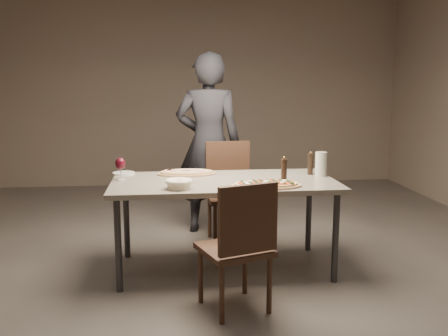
{
  "coord_description": "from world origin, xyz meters",
  "views": [
    {
      "loc": [
        -0.43,
        -3.92,
        1.55
      ],
      "look_at": [
        0.0,
        0.0,
        0.85
      ],
      "focal_mm": 40.0,
      "sensor_mm": 36.0,
      "label": 1
    }
  ],
  "objects": [
    {
      "name": "room",
      "position": [
        0.0,
        0.0,
        1.4
      ],
      "size": [
        7.0,
        7.0,
        7.0
      ],
      "color": "#59524D",
      "rests_on": "ground"
    },
    {
      "name": "dining_table",
      "position": [
        0.0,
        0.0,
        0.69
      ],
      "size": [
        1.8,
        0.9,
        0.75
      ],
      "color": "gray",
      "rests_on": "ground"
    },
    {
      "name": "zucchini_pizza",
      "position": [
        0.29,
        -0.28,
        0.77
      ],
      "size": [
        0.54,
        0.3,
        0.05
      ],
      "rotation": [
        0.0,
        0.0,
        -0.22
      ],
      "color": "tan",
      "rests_on": "dining_table"
    },
    {
      "name": "ham_pizza",
      "position": [
        -0.29,
        0.28,
        0.77
      ],
      "size": [
        0.5,
        0.28,
        0.04
      ],
      "rotation": [
        0.0,
        0.0,
        0.11
      ],
      "color": "tan",
      "rests_on": "dining_table"
    },
    {
      "name": "bread_basket",
      "position": [
        -0.37,
        -0.28,
        0.79
      ],
      "size": [
        0.2,
        0.2,
        0.07
      ],
      "rotation": [
        0.0,
        0.0,
        0.23
      ],
      "color": "beige",
      "rests_on": "dining_table"
    },
    {
      "name": "oil_dish",
      "position": [
        -0.12,
        0.29,
        0.76
      ],
      "size": [
        0.11,
        0.11,
        0.01
      ],
      "rotation": [
        0.0,
        0.0,
        0.29
      ],
      "color": "white",
      "rests_on": "dining_table"
    },
    {
      "name": "pepper_mill_left",
      "position": [
        0.47,
        -0.11,
        0.85
      ],
      "size": [
        0.05,
        0.05,
        0.2
      ],
      "rotation": [
        0.0,
        0.0,
        0.32
      ],
      "color": "black",
      "rests_on": "dining_table"
    },
    {
      "name": "pepper_mill_right",
      "position": [
        0.76,
        0.17,
        0.84
      ],
      "size": [
        0.05,
        0.05,
        0.2
      ],
      "rotation": [
        0.0,
        0.0,
        -0.29
      ],
      "color": "black",
      "rests_on": "dining_table"
    },
    {
      "name": "carafe",
      "position": [
        0.83,
        0.09,
        0.85
      ],
      "size": [
        0.1,
        0.1,
        0.2
      ],
      "rotation": [
        0.0,
        0.0,
        0.16
      ],
      "color": "silver",
      "rests_on": "dining_table"
    },
    {
      "name": "wine_glass",
      "position": [
        -0.83,
        0.11,
        0.88
      ],
      "size": [
        0.08,
        0.08,
        0.18
      ],
      "rotation": [
        0.0,
        0.0,
        0.33
      ],
      "color": "silver",
      "rests_on": "dining_table"
    },
    {
      "name": "side_plate",
      "position": [
        -0.83,
        0.37,
        0.76
      ],
      "size": [
        0.19,
        0.19,
        0.01
      ],
      "rotation": [
        0.0,
        0.0,
        -0.34
      ],
      "color": "white",
      "rests_on": "dining_table"
    },
    {
      "name": "chair_near",
      "position": [
        0.02,
        -0.81,
        0.51
      ],
      "size": [
        0.54,
        0.54,
        0.9
      ],
      "rotation": [
        0.0,
        0.0,
        0.33
      ],
      "color": "#3E271A",
      "rests_on": "ground"
    },
    {
      "name": "chair_far",
      "position": [
        0.14,
        0.77,
        0.54
      ],
      "size": [
        0.48,
        0.48,
        0.96
      ],
      "rotation": [
        0.0,
        0.0,
        3.2
      ],
      "color": "#3E271A",
      "rests_on": "ground"
    },
    {
      "name": "diner",
      "position": [
        -0.04,
        1.08,
        0.91
      ],
      "size": [
        0.73,
        0.54,
        1.82
      ],
      "primitive_type": "imported",
      "rotation": [
        0.0,
        0.0,
        2.98
      ],
      "color": "black",
      "rests_on": "ground"
    }
  ]
}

